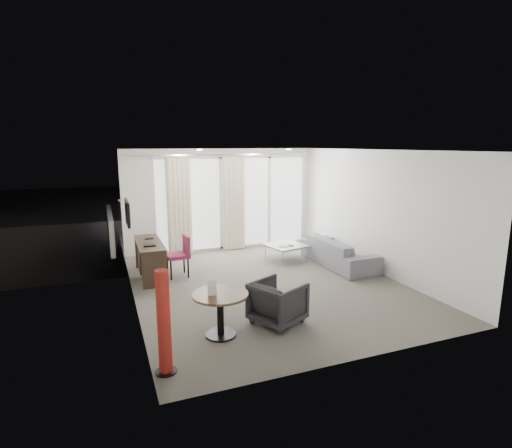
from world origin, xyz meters
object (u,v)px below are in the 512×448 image
object	(u,v)px
round_table	(220,315)
red_lamp	(164,323)
tub_armchair	(278,302)
coffee_table	(286,252)
rattan_chair_a	(245,220)
rattan_chair_b	(265,217)
desk_chair	(177,256)
sofa	(339,252)
desk	(150,259)

from	to	relation	value
round_table	red_lamp	bearing A→B (deg)	-142.67
red_lamp	tub_armchair	distance (m)	2.01
red_lamp	coffee_table	world-z (taller)	red_lamp
round_table	rattan_chair_a	world-z (taller)	rattan_chair_a
coffee_table	rattan_chair_a	size ratio (longest dim) A/B	1.04
round_table	red_lamp	size ratio (longest dim) A/B	0.62
tub_armchair	rattan_chair_b	size ratio (longest dim) A/B	1.00
desk_chair	round_table	world-z (taller)	desk_chair
round_table	rattan_chair_b	xyz separation A→B (m)	(3.51, 6.82, 0.04)
coffee_table	sofa	bearing A→B (deg)	-39.81
red_lamp	sofa	bearing A→B (deg)	34.61
desk_chair	red_lamp	world-z (taller)	red_lamp
coffee_table	rattan_chair_b	xyz separation A→B (m)	(1.00, 3.70, 0.17)
tub_armchair	desk_chair	bearing A→B (deg)	-5.74
round_table	rattan_chair_a	distance (m)	6.90
desk	red_lamp	distance (m)	3.74
tub_armchair	rattan_chair_b	bearing A→B (deg)	-47.06
red_lamp	round_table	bearing A→B (deg)	37.33
desk_chair	rattan_chair_b	world-z (taller)	desk_chair
desk_chair	round_table	bearing A→B (deg)	-90.72
red_lamp	desk	bearing A→B (deg)	85.93
round_table	coffee_table	size ratio (longest dim) A/B	0.96
desk	rattan_chair_a	distance (m)	4.66
tub_armchair	rattan_chair_b	world-z (taller)	rattan_chair_b
sofa	rattan_chair_b	world-z (taller)	rattan_chair_b
desk_chair	red_lamp	xyz separation A→B (m)	(-0.79, -3.54, 0.21)
desk	round_table	world-z (taller)	desk
desk_chair	rattan_chair_b	xyz separation A→B (m)	(3.60, 3.96, -0.07)
tub_armchair	rattan_chair_a	size ratio (longest dim) A/B	0.90
round_table	rattan_chair_b	distance (m)	7.68
rattan_chair_a	desk_chair	bearing A→B (deg)	-137.14
sofa	tub_armchair	bearing A→B (deg)	131.46
round_table	sofa	bearing A→B (deg)	33.88
tub_armchair	sofa	bearing A→B (deg)	-74.68
desk	sofa	distance (m)	4.15
sofa	rattan_chair_b	xyz separation A→B (m)	(0.05, 4.49, 0.05)
sofa	round_table	bearing A→B (deg)	123.88
round_table	sofa	size ratio (longest dim) A/B	0.38
desk_chair	rattan_chair_b	size ratio (longest dim) A/B	1.19
coffee_table	tub_armchair	bearing A→B (deg)	-117.48
desk	rattan_chair_a	xyz separation A→B (m)	(3.27, 3.32, 0.03)
desk_chair	tub_armchair	world-z (taller)	desk_chair
desk_chair	red_lamp	size ratio (longest dim) A/B	0.67
round_table	red_lamp	xyz separation A→B (m)	(-0.88, -0.67, 0.32)
round_table	rattan_chair_a	xyz separation A→B (m)	(2.65, 6.36, 0.08)
desk	rattan_chair_b	bearing A→B (deg)	42.42
desk_chair	red_lamp	bearing A→B (deg)	-105.14
rattan_chair_b	desk	bearing A→B (deg)	-146.40
desk	tub_armchair	xyz separation A→B (m)	(1.56, -2.95, -0.04)
tub_armchair	coffee_table	distance (m)	3.42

